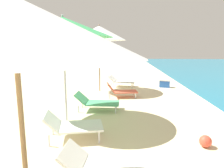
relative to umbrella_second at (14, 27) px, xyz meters
name	(u,v)px	position (x,y,z in m)	size (l,w,h in m)	color
umbrella_second	(14,27)	(0.00, 0.00, 0.00)	(2.34, 2.34, 2.51)	olive
lounger_second_shoreside	(102,165)	(0.64, 1.00, -1.91)	(1.29, 0.67, 0.52)	white
umbrella_third	(63,27)	(-0.62, 3.49, 0.35)	(2.58, 2.58, 2.84)	silver
lounger_third_shoreside	(96,102)	(0.07, 4.52, -1.89)	(1.40, 0.67, 0.58)	#4CA572
lounger_third_inland	(73,125)	(-0.16, 2.41, -1.85)	(1.37, 0.94, 0.60)	white
umbrella_farthest	(99,33)	(-0.19, 7.52, 0.48)	(2.45, 2.45, 3.04)	olive
lounger_farthest_shoreside	(121,81)	(0.81, 8.65, -1.87)	(1.41, 0.87, 0.57)	white
lounger_farthest_inland	(121,90)	(0.83, 6.33, -1.89)	(1.30, 0.76, 0.60)	#D8593F
beach_ball	(205,141)	(2.63, 2.20, -2.05)	(0.25, 0.25, 0.25)	#E54C38
cooler_box	(165,83)	(3.04, 8.62, -1.98)	(0.58, 0.43, 0.40)	#2659B2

